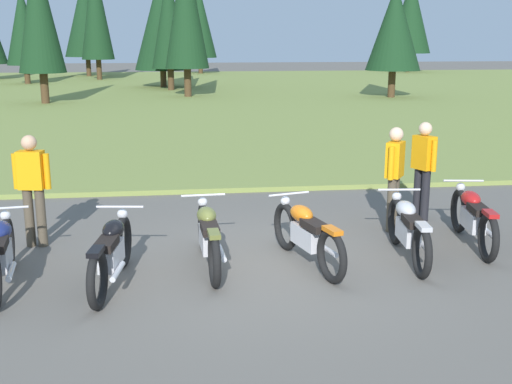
% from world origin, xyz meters
% --- Properties ---
extents(ground_plane, '(140.00, 140.00, 0.00)m').
position_xyz_m(ground_plane, '(0.00, 0.00, 0.00)').
color(ground_plane, '#605B54').
extents(grass_moorland, '(80.00, 44.00, 0.10)m').
position_xyz_m(grass_moorland, '(0.00, 26.23, 0.05)').
color(grass_moorland, olive).
rests_on(grass_moorland, ground).
extents(forest_treeline, '(40.66, 26.03, 8.49)m').
position_xyz_m(forest_treeline, '(-3.74, 35.38, 4.29)').
color(forest_treeline, '#47331E').
rests_on(forest_treeline, ground).
extents(motorcycle_navy, '(0.63, 2.10, 0.88)m').
position_xyz_m(motorcycle_navy, '(-3.29, -0.30, 0.44)').
color(motorcycle_navy, black).
rests_on(motorcycle_navy, ground).
extents(motorcycle_black, '(0.62, 2.10, 0.88)m').
position_xyz_m(motorcycle_black, '(-1.94, -0.42, 0.44)').
color(motorcycle_black, black).
rests_on(motorcycle_black, ground).
extents(motorcycle_olive, '(0.62, 2.10, 0.88)m').
position_xyz_m(motorcycle_olive, '(-0.71, 0.08, 0.44)').
color(motorcycle_olive, black).
rests_on(motorcycle_olive, ground).
extents(motorcycle_orange, '(0.78, 2.05, 0.88)m').
position_xyz_m(motorcycle_orange, '(0.62, 0.02, 0.44)').
color(motorcycle_orange, black).
rests_on(motorcycle_orange, ground).
extents(motorcycle_silver, '(0.62, 2.10, 0.88)m').
position_xyz_m(motorcycle_silver, '(2.07, 0.06, 0.44)').
color(motorcycle_silver, black).
rests_on(motorcycle_silver, ground).
extents(motorcycle_red, '(0.62, 2.09, 0.88)m').
position_xyz_m(motorcycle_red, '(3.23, 0.52, 0.44)').
color(motorcycle_red, black).
rests_on(motorcycle_red, ground).
extents(rider_in_hivis_vest, '(0.38, 0.47, 1.67)m').
position_xyz_m(rider_in_hivis_vest, '(2.31, 1.42, 0.95)').
color(rider_in_hivis_vest, '#4C4233').
rests_on(rider_in_hivis_vest, ground).
extents(rider_checking_bike, '(0.54, 0.27, 1.67)m').
position_xyz_m(rider_checking_bike, '(-3.20, 1.28, 0.95)').
color(rider_checking_bike, '#4C4233').
rests_on(rider_checking_bike, ground).
extents(rider_near_row_end, '(0.35, 0.51, 1.67)m').
position_xyz_m(rider_near_row_end, '(2.99, 1.96, 0.95)').
color(rider_near_row_end, black).
rests_on(rider_near_row_end, ground).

